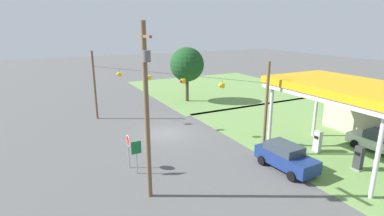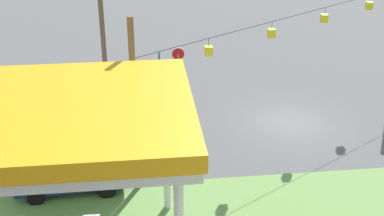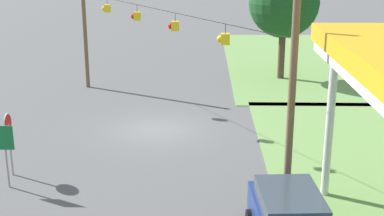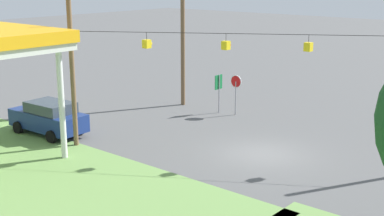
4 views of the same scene
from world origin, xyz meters
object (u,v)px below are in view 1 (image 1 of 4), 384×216
Objects in this scene: route_sign at (136,151)px; utility_pole_main at (147,105)px; fuel_pump_near at (318,142)px; car_at_pumps_front at (285,157)px; car_at_pumps_rear at (381,142)px; fuel_pump_far at (359,159)px; tree_west_verge at (187,65)px; gas_station_canopy at (345,90)px; stop_sign_roadside at (128,144)px.

utility_pole_main is at bearing -3.00° from route_sign.
fuel_pump_near is at bearing 77.69° from route_sign.
car_at_pumps_front reaches higher than car_at_pumps_rear.
route_sign is 0.23× the size of utility_pole_main.
car_at_pumps_rear is 2.00× the size of route_sign.
fuel_pump_far is 23.97m from tree_west_verge.
gas_station_canopy reaches higher than fuel_pump_far.
fuel_pump_near is at bearing 5.38° from tree_west_verge.
stop_sign_roadside is (-4.21, -14.36, 0.96)m from fuel_pump_near.
tree_west_verge reaches higher than fuel_pump_far.
stop_sign_roadside reaches higher than fuel_pump_far.
utility_pole_main reaches higher than car_at_pumps_rear.
fuel_pump_far is at bearing -0.05° from gas_station_canopy.
utility_pole_main is (4.26, 0.08, 3.89)m from stop_sign_roadside.
stop_sign_roadside is 0.35× the size of tree_west_verge.
fuel_pump_near and fuel_pump_far have the same top height.
fuel_pump_near is at bearing 61.09° from car_at_pumps_rear.
car_at_pumps_rear is 0.47× the size of utility_pole_main.
car_at_pumps_front is (-2.49, -4.50, 0.10)m from fuel_pump_far.
tree_west_verge is (-22.37, -6.38, 4.07)m from car_at_pumps_rear.
car_at_pumps_front is 21.59m from tree_west_verge.
fuel_pump_near is 0.74× the size of route_sign.
fuel_pump_near is 14.99m from stop_sign_roadside.
gas_station_canopy is at bearing 71.02° from route_sign.
route_sign is 0.33× the size of tree_west_verge.
car_at_pumps_rear is at bearing 78.44° from car_at_pumps_front.
stop_sign_roadside is at bearing -178.92° from utility_pole_main.
fuel_pump_near reaches higher than car_at_pumps_rear.
car_at_pumps_rear is at bearing 73.63° from route_sign.
route_sign is at bearing -115.17° from fuel_pump_far.
tree_west_verge reaches higher than gas_station_canopy.
car_at_pumps_front is (-0.71, -4.50, -4.55)m from gas_station_canopy.
fuel_pump_far is at bearing 76.22° from utility_pole_main.
tree_west_verge is (-23.54, -1.88, 4.12)m from fuel_pump_far.
fuel_pump_near is 0.25× the size of tree_west_verge.
fuel_pump_far is 15.62m from route_sign.
car_at_pumps_rear is 20.00m from stop_sign_roadside.
fuel_pump_near is (-1.78, -0.00, -4.65)m from gas_station_canopy.
tree_west_verge is at bearing -175.05° from gas_station_canopy.
gas_station_canopy is 2.24× the size of car_at_pumps_front.
fuel_pump_near is at bearing -179.95° from gas_station_canopy.
car_at_pumps_rear is at bearing 62.04° from fuel_pump_near.
route_sign is 21.12m from tree_west_verge.
stop_sign_roadside is 5.76m from utility_pole_main.
car_at_pumps_front is 0.45× the size of utility_pole_main.
tree_west_verge reaches higher than car_at_pumps_rear.
gas_station_canopy reaches higher than route_sign.
utility_pole_main is at bearing -96.89° from gas_station_canopy.
utility_pole_main reaches higher than car_at_pumps_front.
gas_station_canopy is 4.98m from fuel_pump_near.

